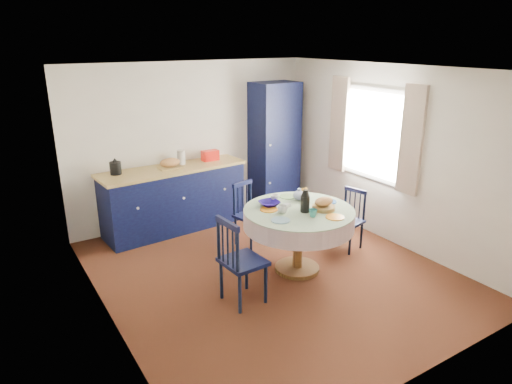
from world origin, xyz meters
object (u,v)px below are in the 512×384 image
(mug_b, at_px, (313,213))
(mug_c, at_px, (305,198))
(mug_d, at_px, (274,198))
(chair_far, at_px, (249,214))
(cobalt_bowl, at_px, (269,204))
(chair_right, at_px, (349,219))
(pantry_cabinet, at_px, (274,146))
(dining_table, at_px, (299,219))
(chair_left, at_px, (240,260))
(mug_a, at_px, (283,209))
(kitchen_counter, at_px, (174,198))

(mug_b, height_order, mug_c, mug_b)
(mug_d, bearing_deg, chair_far, 89.26)
(chair_far, height_order, cobalt_bowl, chair_far)
(chair_right, height_order, cobalt_bowl, cobalt_bowl)
(pantry_cabinet, height_order, cobalt_bowl, pantry_cabinet)
(chair_far, distance_m, chair_right, 1.40)
(chair_right, bearing_deg, dining_table, -95.13)
(pantry_cabinet, xyz_separation_m, chair_left, (-2.08, -2.38, -0.55))
(pantry_cabinet, distance_m, mug_b, 2.65)
(chair_left, distance_m, mug_a, 0.87)
(mug_b, xyz_separation_m, mug_c, (0.25, 0.48, -0.00))
(kitchen_counter, height_order, mug_d, kitchen_counter)
(cobalt_bowl, bearing_deg, kitchen_counter, 106.93)
(chair_right, bearing_deg, chair_far, -141.91)
(chair_left, relative_size, mug_b, 10.23)
(kitchen_counter, xyz_separation_m, pantry_cabinet, (1.87, 0.04, 0.57))
(chair_far, relative_size, mug_c, 8.31)
(mug_c, height_order, cobalt_bowl, mug_c)
(mug_b, bearing_deg, chair_left, 178.43)
(chair_right, relative_size, mug_a, 7.04)
(mug_a, bearing_deg, mug_b, -50.80)
(mug_a, xyz_separation_m, mug_d, (0.14, 0.37, 0.00))
(chair_far, distance_m, mug_d, 0.76)
(kitchen_counter, bearing_deg, chair_far, -61.37)
(chair_right, xyz_separation_m, mug_d, (-1.11, 0.22, 0.45))
(mug_b, bearing_deg, chair_right, 23.20)
(pantry_cabinet, distance_m, mug_c, 2.12)
(kitchen_counter, relative_size, chair_right, 2.65)
(chair_right, xyz_separation_m, mug_b, (-1.01, -0.43, 0.44))
(dining_table, relative_size, chair_right, 1.61)
(kitchen_counter, height_order, pantry_cabinet, pantry_cabinet)
(dining_table, xyz_separation_m, mug_a, (-0.25, 0.01, 0.17))
(mug_c, distance_m, mug_d, 0.39)
(dining_table, relative_size, mug_a, 11.33)
(chair_left, xyz_separation_m, mug_c, (1.24, 0.45, 0.35))
(dining_table, relative_size, chair_left, 1.34)
(pantry_cabinet, bearing_deg, mug_b, -117.55)
(mug_b, bearing_deg, mug_d, 98.36)
(dining_table, xyz_separation_m, cobalt_bowl, (-0.25, 0.30, 0.16))
(cobalt_bowl, bearing_deg, mug_d, 31.84)
(mug_a, height_order, mug_c, mug_a)
(mug_a, relative_size, mug_b, 1.21)
(chair_far, bearing_deg, chair_right, -52.38)
(pantry_cabinet, xyz_separation_m, chair_far, (-1.19, -1.12, -0.61))
(pantry_cabinet, distance_m, chair_right, 2.08)
(mug_c, bearing_deg, pantry_cabinet, 66.37)
(chair_far, height_order, chair_right, chair_far)
(mug_a, bearing_deg, mug_c, 21.78)
(dining_table, distance_m, cobalt_bowl, 0.42)
(kitchen_counter, distance_m, chair_right, 2.64)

